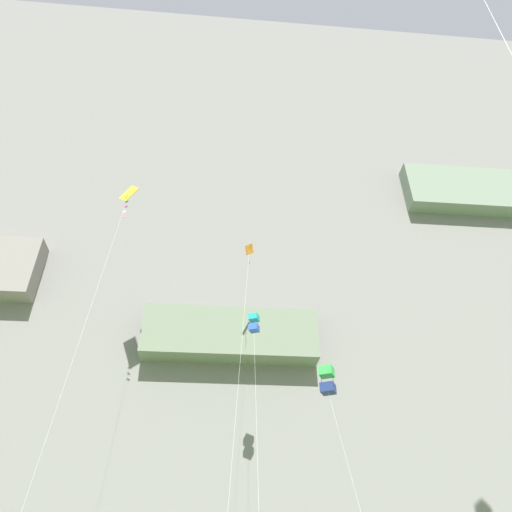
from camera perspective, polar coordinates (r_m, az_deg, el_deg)
cliff_face at (r=63.84m, az=-3.08°, el=-1.08°), size 180.00×28.14×75.95m
kite_box_low_center at (r=29.88m, az=8.47°, el=-14.41°), size 2.40×1.72×13.37m
kite_box_mid_left at (r=35.80m, az=-0.24°, el=-8.06°), size 0.89×6.49×19.22m
kite_diamond_mid_center at (r=38.25m, az=-1.00°, el=-1.75°), size 2.05×5.39×26.31m
kite_diamond_upper_left at (r=39.67m, az=-15.04°, el=6.60°), size 2.81×3.18×29.60m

